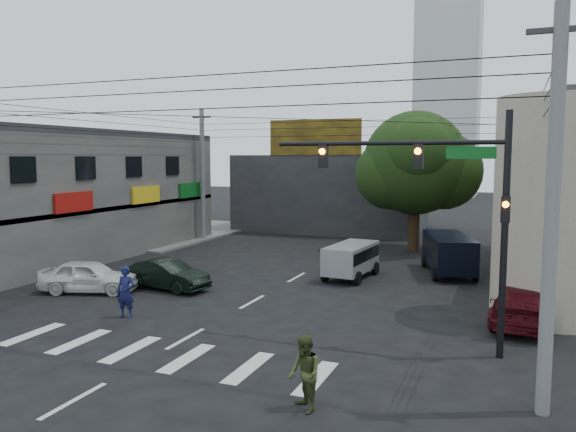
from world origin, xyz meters
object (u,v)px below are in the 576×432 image
Objects in this scene: street_tree at (415,163)px; utility_pole_far_right at (529,180)px; utility_pole_near_right at (552,215)px; maroon_sedan at (523,304)px; traffic_gantry at (446,192)px; utility_pole_far_left at (203,175)px; dark_sedan at (167,275)px; silver_minivan at (351,261)px; traffic_officer at (126,292)px; white_compact at (89,276)px; navy_van at (448,255)px; pedestrian_olive at (305,373)px.

utility_pole_far_right is (6.50, -1.00, -0.87)m from street_tree.
utility_pole_near_right is 20.50m from utility_pole_far_right.
street_tree is 16.11m from maroon_sedan.
utility_pole_far_right is (0.00, 20.50, 0.00)m from utility_pole_near_right.
utility_pole_far_left is at bearing 137.14° from traffic_gantry.
silver_minivan is at bearing -44.98° from dark_sedan.
dark_sedan is at bearing 163.68° from traffic_gantry.
street_tree is at bearing 60.04° from traffic_officer.
traffic_officer is at bearing 23.67° from maroon_sedan.
street_tree is 1.94× the size of white_compact.
traffic_officer is at bearing -127.96° from utility_pole_far_right.
traffic_officer is at bearing 168.68° from utility_pole_near_right.
utility_pole_far_left reaches higher than maroon_sedan.
traffic_gantry is 1.73× the size of dark_sedan.
dark_sedan is 1.05× the size of silver_minivan.
street_tree reaches higher than navy_van.
utility_pole_far_right is at bearing -86.77° from maroon_sedan.
pedestrian_olive is (-5.14, -1.90, -3.70)m from utility_pole_near_right.
traffic_officer is (-13.49, -4.63, 0.25)m from maroon_sedan.
utility_pole_near_right reaches higher than silver_minivan.
traffic_gantry is 1.45× the size of maroon_sedan.
navy_van is at bearing -52.80° from silver_minivan.
white_compact is at bearing -139.63° from utility_pole_far_right.
traffic_gantry is (3.82, -18.00, -0.64)m from street_tree.
dark_sedan is at bearing -138.23° from utility_pole_far_right.
silver_minivan is at bearing -134.65° from utility_pole_far_right.
white_compact is 17.15m from navy_van.
street_tree is 1.75× the size of maroon_sedan.
street_tree is 2.19× the size of silver_minivan.
white_compact is at bearing -78.13° from utility_pole_far_left.
street_tree is 0.95× the size of utility_pole_far_right.
maroon_sedan is at bearing -66.42° from street_tree.
white_compact is at bearing 107.82° from navy_van.
traffic_officer is (-10.13, -12.33, -0.03)m from navy_van.
silver_minivan is (9.82, 7.06, 0.12)m from white_compact.
utility_pole_far_left is at bearing 103.43° from traffic_officer.
pedestrian_olive is (12.68, -7.25, 0.19)m from white_compact.
traffic_officer is at bearing -111.38° from street_tree.
white_compact reaches higher than dark_sedan.
traffic_gantry reaches higher than silver_minivan.
utility_pole_far_right is at bearing -40.35° from dark_sedan.
white_compact is (-15.14, 1.86, -4.12)m from traffic_gantry.
street_tree is 1.66× the size of navy_van.
maroon_sedan is 14.26m from traffic_officer.
white_compact is 2.50× the size of pedestrian_olive.
maroon_sedan is (-0.34, -13.10, -3.90)m from utility_pole_far_right.
street_tree is at bearing -4.21° from silver_minivan.
pedestrian_olive is at bearing -86.66° from street_tree.
traffic_gantry reaches higher than maroon_sedan.
utility_pole_near_right is 2.05× the size of white_compact.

